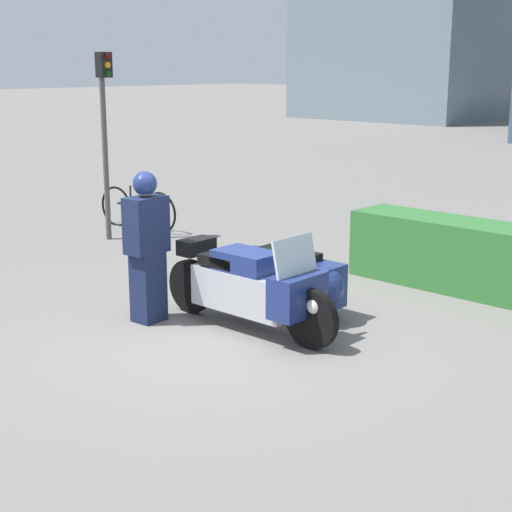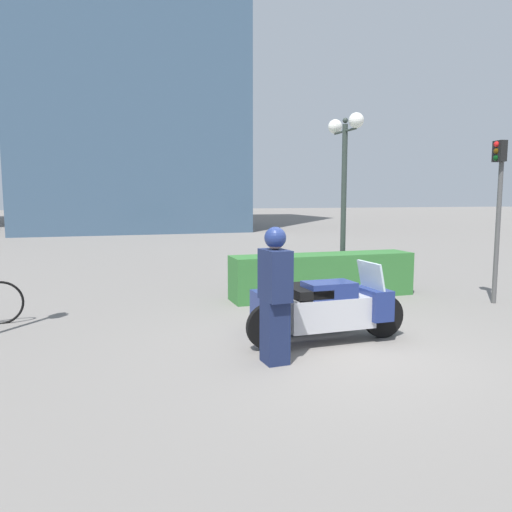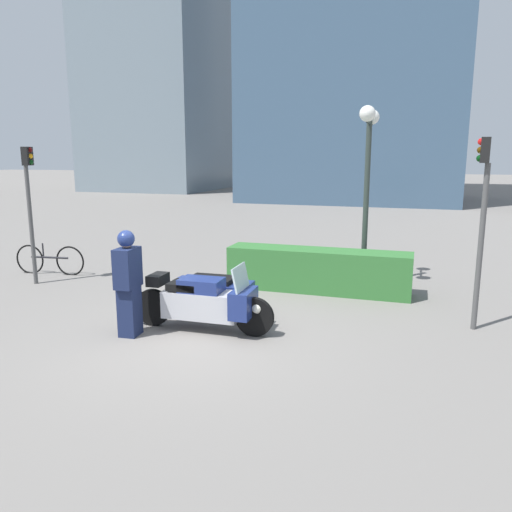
# 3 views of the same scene
# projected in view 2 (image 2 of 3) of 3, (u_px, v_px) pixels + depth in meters

# --- Properties ---
(ground_plane) EXTENTS (160.00, 160.00, 0.00)m
(ground_plane) POSITION_uv_depth(u_px,v_px,m) (332.00, 350.00, 6.84)
(ground_plane) COLOR slate
(police_motorcycle) EXTENTS (2.47, 1.38, 1.15)m
(police_motorcycle) POSITION_uv_depth(u_px,v_px,m) (319.00, 306.00, 7.50)
(police_motorcycle) COLOR black
(police_motorcycle) RESTS_ON ground
(officer_rider) EXTENTS (0.32, 0.49, 1.73)m
(officer_rider) POSITION_uv_depth(u_px,v_px,m) (275.00, 292.00, 6.23)
(officer_rider) COLOR #192347
(officer_rider) RESTS_ON ground
(hedge_bush_curbside) EXTENTS (3.90, 0.77, 0.91)m
(hedge_bush_curbside) POSITION_uv_depth(u_px,v_px,m) (323.00, 276.00, 10.43)
(hedge_bush_curbside) COLOR #337033
(hedge_bush_curbside) RESTS_ON ground
(twin_lamp_post) EXTENTS (0.33, 1.32, 3.88)m
(twin_lamp_post) POSITION_uv_depth(u_px,v_px,m) (345.00, 159.00, 11.17)
(twin_lamp_post) COLOR #2D3833
(twin_lamp_post) RESTS_ON ground
(traffic_light_near) EXTENTS (0.23, 0.27, 3.16)m
(traffic_light_near) POSITION_uv_depth(u_px,v_px,m) (498.00, 197.00, 9.63)
(traffic_light_near) COLOR #4C4C4C
(traffic_light_near) RESTS_ON ground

